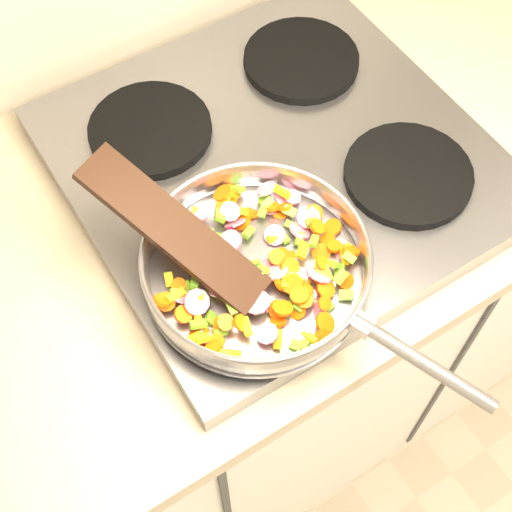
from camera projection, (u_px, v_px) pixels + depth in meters
cooktop at (276, 163)px, 1.09m from camera, size 0.60×0.60×0.04m
grate_fl at (247, 262)px, 0.97m from camera, size 0.19×0.19×0.02m
grate_fr at (408, 175)px, 1.05m from camera, size 0.19×0.19×0.02m
grate_bl at (150, 129)px, 1.09m from camera, size 0.19×0.19×0.02m
grate_br at (301, 60)px, 1.17m from camera, size 0.19×0.19×0.02m
saute_pan at (258, 264)px, 0.92m from camera, size 0.34×0.49×0.06m
vegetable_heap at (259, 268)px, 0.93m from camera, size 0.28×0.28×0.05m
wooden_spatula at (174, 230)px, 0.90m from camera, size 0.16×0.26×0.11m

